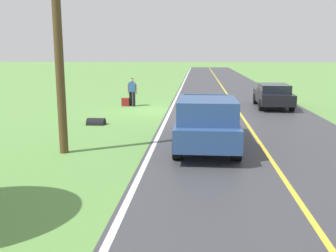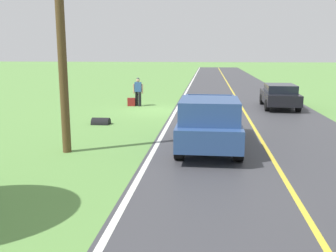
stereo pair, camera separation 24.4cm
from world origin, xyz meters
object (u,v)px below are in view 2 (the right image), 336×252
(utility_pole_roadside, at_px, (60,14))
(sedan_near_oncoming, at_px, (280,95))
(suitcase_carried, at_px, (131,102))
(pickup_truck_passing, at_px, (209,121))
(hitchhiker_walking, at_px, (138,90))

(utility_pole_roadside, bearing_deg, sedan_near_oncoming, -128.90)
(suitcase_carried, xyz_separation_m, pickup_truck_passing, (-4.72, 9.89, 0.71))
(suitcase_carried, distance_m, pickup_truck_passing, 10.98)
(sedan_near_oncoming, bearing_deg, hitchhiker_walking, 0.14)
(suitcase_carried, xyz_separation_m, sedan_near_oncoming, (-8.87, -0.13, 0.50))
(suitcase_carried, distance_m, sedan_near_oncoming, 8.89)
(pickup_truck_passing, distance_m, sedan_near_oncoming, 10.84)
(sedan_near_oncoming, distance_m, utility_pole_roadside, 14.57)
(suitcase_carried, height_order, sedan_near_oncoming, sedan_near_oncoming)
(hitchhiker_walking, height_order, utility_pole_roadside, utility_pole_roadside)
(hitchhiker_walking, height_order, pickup_truck_passing, pickup_truck_passing)
(pickup_truck_passing, bearing_deg, utility_pole_roadside, 11.51)
(suitcase_carried, relative_size, sedan_near_oncoming, 0.11)
(pickup_truck_passing, xyz_separation_m, sedan_near_oncoming, (-4.15, -10.02, -0.21))
(sedan_near_oncoming, relative_size, utility_pole_roadside, 0.50)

